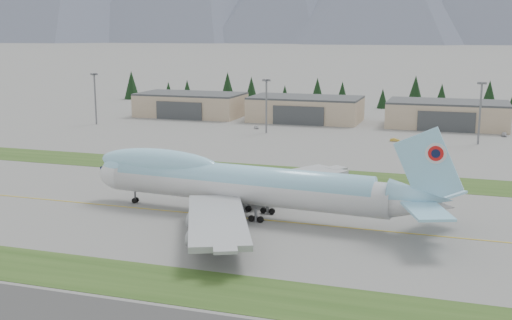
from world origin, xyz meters
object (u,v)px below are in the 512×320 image
(hangar_center, at_px, (306,109))
(boeing_747_freighter, at_px, (242,183))
(hangar_left, at_px, (191,105))
(service_vehicle_c, at_px, (504,136))
(service_vehicle_a, at_px, (256,129))
(service_vehicle_b, at_px, (395,141))
(hangar_right, at_px, (447,114))

(hangar_center, bearing_deg, boeing_747_freighter, -81.65)
(hangar_left, xyz_separation_m, service_vehicle_c, (136.47, -17.40, -5.39))
(service_vehicle_a, distance_m, service_vehicle_b, 58.81)
(boeing_747_freighter, bearing_deg, service_vehicle_b, 83.21)
(boeing_747_freighter, xyz_separation_m, service_vehicle_a, (-35.60, 120.43, -7.16))
(hangar_left, bearing_deg, hangar_center, 0.00)
(hangar_center, distance_m, service_vehicle_a, 31.46)
(boeing_747_freighter, relative_size, service_vehicle_a, 21.37)
(boeing_747_freighter, relative_size, service_vehicle_c, 17.33)
(hangar_center, relative_size, service_vehicle_a, 12.45)
(service_vehicle_c, bearing_deg, service_vehicle_a, -173.00)
(service_vehicle_a, height_order, service_vehicle_b, service_vehicle_a)
(hangar_right, xyz_separation_m, service_vehicle_c, (21.47, -17.40, -5.39))
(hangar_center, bearing_deg, service_vehicle_c, -12.06)
(hangar_left, bearing_deg, boeing_747_freighter, -62.61)
(boeing_747_freighter, distance_m, hangar_right, 153.03)
(hangar_right, relative_size, service_vehicle_c, 10.09)
(hangar_center, bearing_deg, hangar_right, 0.00)
(hangar_left, bearing_deg, service_vehicle_c, -7.27)
(hangar_center, height_order, service_vehicle_a, hangar_center)
(hangar_left, xyz_separation_m, service_vehicle_a, (41.15, -27.73, -5.39))
(hangar_center, relative_size, service_vehicle_b, 13.62)
(hangar_left, height_order, service_vehicle_a, hangar_left)
(boeing_747_freighter, distance_m, hangar_left, 166.87)
(boeing_747_freighter, height_order, hangar_right, boeing_747_freighter)
(hangar_right, bearing_deg, boeing_747_freighter, -104.47)
(service_vehicle_a, bearing_deg, boeing_747_freighter, -95.66)
(hangar_right, bearing_deg, service_vehicle_a, -159.42)
(service_vehicle_a, bearing_deg, hangar_right, -1.54)
(boeing_747_freighter, relative_size, hangar_right, 1.72)
(hangar_right, height_order, service_vehicle_a, hangar_right)
(hangar_center, distance_m, hangar_right, 60.00)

